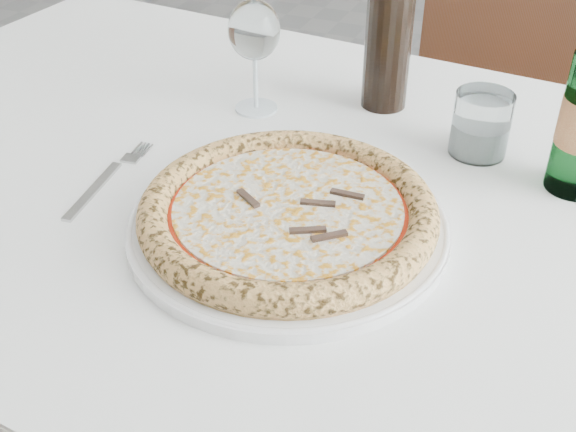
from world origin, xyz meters
name	(u,v)px	position (x,y,z in m)	size (l,w,h in m)	color
floor	(273,428)	(0.00, 0.00, -0.01)	(5.00, 6.00, 0.02)	slate
dining_table	(318,239)	(0.16, -0.19, 0.67)	(1.63, 1.05, 0.76)	#552F21
chair_far	(486,114)	(0.26, 0.55, 0.53)	(0.45, 0.45, 0.93)	#552F21
plate	(288,224)	(0.16, -0.29, 0.76)	(0.37, 0.37, 0.02)	white
pizza	(288,211)	(0.16, -0.29, 0.78)	(0.34, 0.34, 0.04)	tan
fork	(106,180)	(-0.10, -0.28, 0.76)	(0.03, 0.19, 0.00)	#A6A6A6
wine_glass	(254,33)	(-0.01, -0.03, 0.87)	(0.07, 0.07, 0.17)	silver
tumbler	(480,128)	(0.32, -0.03, 0.79)	(0.08, 0.08, 0.09)	white
wine_bottle	(389,29)	(0.16, 0.06, 0.87)	(0.07, 0.07, 0.28)	black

